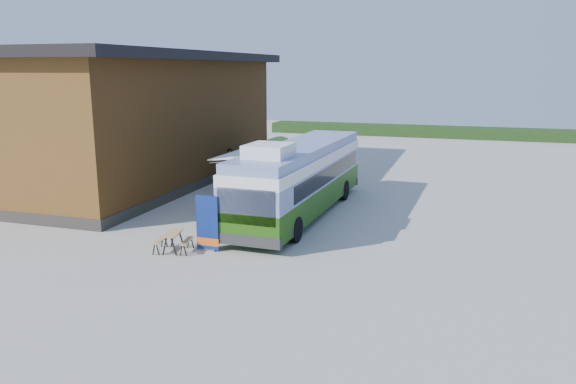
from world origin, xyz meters
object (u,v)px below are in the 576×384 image
(bus, at_px, (300,177))
(slurry_tanker, at_px, (268,157))
(person_a, at_px, (230,166))
(person_b, at_px, (337,179))
(banner, at_px, (207,228))
(picnic_table, at_px, (173,238))

(bus, height_order, slurry_tanker, bus)
(slurry_tanker, bearing_deg, bus, -58.46)
(person_a, height_order, person_b, person_a)
(person_b, bearing_deg, slurry_tanker, -108.18)
(bus, bearing_deg, banner, -104.31)
(banner, distance_m, person_a, 12.64)
(banner, distance_m, picnic_table, 1.29)
(person_a, relative_size, person_b, 1.25)
(banner, bearing_deg, bus, 75.69)
(banner, xyz_separation_m, picnic_table, (-1.16, -0.49, -0.32))
(person_b, bearing_deg, banner, -1.73)
(banner, xyz_separation_m, person_b, (2.33, 10.94, -0.05))
(person_a, bearing_deg, bus, -62.53)
(person_b, bearing_deg, picnic_table, -6.67)
(picnic_table, xyz_separation_m, slurry_tanker, (-1.39, 14.07, 0.83))
(banner, bearing_deg, person_b, 79.90)
(bus, xyz_separation_m, banner, (-1.75, -6.00, -0.94))
(banner, relative_size, person_a, 1.04)
(person_a, bearing_deg, picnic_table, -94.04)
(bus, relative_size, person_a, 6.10)
(banner, xyz_separation_m, slurry_tanker, (-2.55, 13.59, 0.51))
(bus, relative_size, banner, 5.88)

